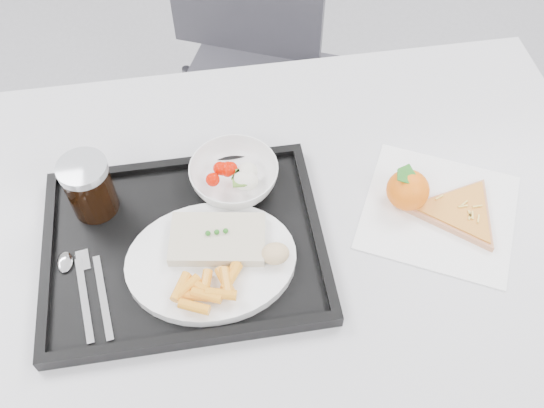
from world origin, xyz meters
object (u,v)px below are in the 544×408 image
at_px(table, 275,244).
at_px(chair, 252,55).
at_px(dinner_plate, 211,261).
at_px(pizza_slice, 460,212).
at_px(tangerine, 408,190).
at_px(cola_glass, 89,186).
at_px(tray, 185,246).
at_px(salad_bowl, 234,176).

xyz_separation_m(table, chair, (0.05, 0.68, -0.15)).
xyz_separation_m(dinner_plate, pizza_slice, (0.43, 0.04, -0.01)).
distance_m(tangerine, pizza_slice, 0.10).
bearing_deg(table, cola_glass, 166.47).
xyz_separation_m(chair, tangerine, (0.18, -0.67, 0.25)).
xyz_separation_m(cola_glass, tangerine, (0.52, -0.06, -0.04)).
height_order(dinner_plate, tangerine, tangerine).
bearing_deg(dinner_plate, tangerine, 13.11).
bearing_deg(tray, cola_glass, 144.88).
bearing_deg(dinner_plate, pizza_slice, 5.06).
bearing_deg(cola_glass, chair, 60.52).
xyz_separation_m(tray, cola_glass, (-0.14, 0.10, 0.06)).
relative_size(chair, tray, 2.07).
xyz_separation_m(chair, pizza_slice, (0.26, -0.72, 0.22)).
bearing_deg(table, tray, -169.82).
xyz_separation_m(tangerine, pizza_slice, (0.08, -0.04, -0.02)).
height_order(tray, tangerine, tangerine).
distance_m(tray, dinner_plate, 0.06).
distance_m(salad_bowl, cola_glass, 0.24).
relative_size(chair, dinner_plate, 3.44).
distance_m(table, tangerine, 0.25).
xyz_separation_m(tray, tangerine, (0.38, 0.04, 0.03)).
height_order(cola_glass, tangerine, cola_glass).
bearing_deg(tray, salad_bowl, 48.63).
distance_m(dinner_plate, pizza_slice, 0.43).
height_order(dinner_plate, pizza_slice, dinner_plate).
height_order(dinner_plate, cola_glass, cola_glass).
distance_m(chair, tangerine, 0.74).
relative_size(salad_bowl, pizza_slice, 0.65).
height_order(tray, pizza_slice, tray).
bearing_deg(cola_glass, pizza_slice, -9.85).
bearing_deg(tangerine, dinner_plate, -166.89).
bearing_deg(chair, cola_glass, -119.48).
bearing_deg(salad_bowl, pizza_slice, -17.35).
bearing_deg(tray, tangerine, 5.33).
distance_m(tray, salad_bowl, 0.15).
distance_m(dinner_plate, salad_bowl, 0.16).
relative_size(dinner_plate, cola_glass, 2.50).
relative_size(dinner_plate, salad_bowl, 1.78).
xyz_separation_m(cola_glass, pizza_slice, (0.61, -0.11, -0.06)).
xyz_separation_m(table, salad_bowl, (-0.06, 0.08, 0.11)).
distance_m(table, chair, 0.70).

